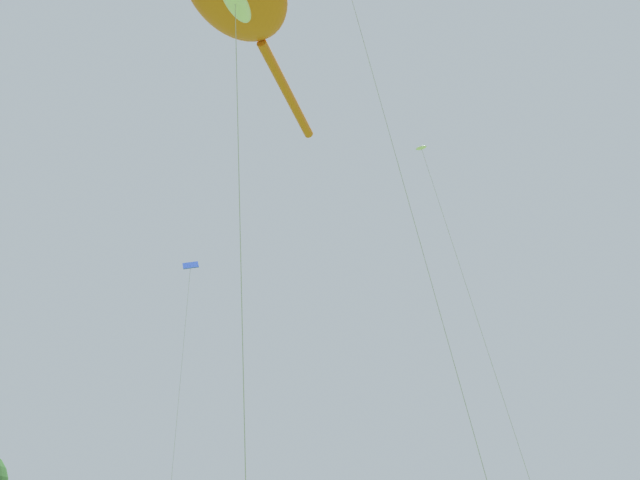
# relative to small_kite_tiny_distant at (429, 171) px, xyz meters

# --- Properties ---
(small_kite_tiny_distant) EXTENTS (2.19, 3.55, 21.01)m
(small_kite_tiny_distant) POSITION_rel_small_kite_tiny_distant_xyz_m (0.00, 0.00, 0.00)
(small_kite_tiny_distant) COLOR white
(small_kite_tiny_distant) RESTS_ON ground
(small_kite_bird_shape) EXTENTS (1.05, 2.33, 18.70)m
(small_kite_bird_shape) POSITION_rel_small_kite_tiny_distant_xyz_m (-5.17, 15.71, -2.11)
(small_kite_bird_shape) COLOR blue
(small_kite_bird_shape) RESTS_ON ground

